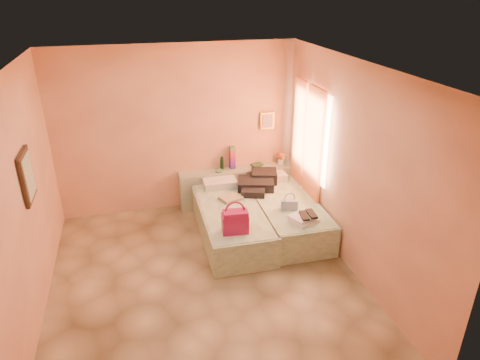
{
  "coord_description": "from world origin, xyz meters",
  "views": [
    {
      "loc": [
        -0.74,
        -4.57,
        3.64
      ],
      "look_at": [
        0.7,
        0.85,
        1.03
      ],
      "focal_mm": 32.0,
      "sensor_mm": 36.0,
      "label": 1
    }
  ],
  "objects_px": {
    "bed_right": "(285,214)",
    "blue_handbag": "(289,205)",
    "headboard_ledge": "(237,186)",
    "magenta_handbag": "(235,221)",
    "water_bottle": "(222,163)",
    "bed_left": "(231,222)",
    "green_book": "(257,165)",
    "flower_vase": "(281,157)",
    "towel_stack": "(304,219)"
  },
  "relations": [
    {
      "from": "headboard_ledge",
      "to": "bed_left",
      "type": "distance_m",
      "value": 1.15
    },
    {
      "from": "water_bottle",
      "to": "magenta_handbag",
      "type": "distance_m",
      "value": 1.85
    },
    {
      "from": "bed_right",
      "to": "magenta_handbag",
      "type": "xyz_separation_m",
      "value": [
        -1.01,
        -0.72,
        0.42
      ]
    },
    {
      "from": "towel_stack",
      "to": "green_book",
      "type": "bearing_deg",
      "value": 94.79
    },
    {
      "from": "water_bottle",
      "to": "green_book",
      "type": "xyz_separation_m",
      "value": [
        0.64,
        -0.0,
        -0.1
      ]
    },
    {
      "from": "bed_right",
      "to": "blue_handbag",
      "type": "distance_m",
      "value": 0.46
    },
    {
      "from": "bed_right",
      "to": "water_bottle",
      "type": "relative_size",
      "value": 8.83
    },
    {
      "from": "green_book",
      "to": "blue_handbag",
      "type": "height_order",
      "value": "green_book"
    },
    {
      "from": "bed_right",
      "to": "towel_stack",
      "type": "xyz_separation_m",
      "value": [
        0.01,
        -0.71,
        0.3
      ]
    },
    {
      "from": "headboard_ledge",
      "to": "blue_handbag",
      "type": "distance_m",
      "value": 1.46
    },
    {
      "from": "water_bottle",
      "to": "towel_stack",
      "type": "height_order",
      "value": "water_bottle"
    },
    {
      "from": "green_book",
      "to": "towel_stack",
      "type": "bearing_deg",
      "value": -108.9
    },
    {
      "from": "bed_right",
      "to": "blue_handbag",
      "type": "height_order",
      "value": "blue_handbag"
    },
    {
      "from": "flower_vase",
      "to": "green_book",
      "type": "bearing_deg",
      "value": 175.25
    },
    {
      "from": "water_bottle",
      "to": "green_book",
      "type": "height_order",
      "value": "water_bottle"
    },
    {
      "from": "towel_stack",
      "to": "headboard_ledge",
      "type": "bearing_deg",
      "value": 106.95
    },
    {
      "from": "bed_left",
      "to": "blue_handbag",
      "type": "height_order",
      "value": "blue_handbag"
    },
    {
      "from": "bed_right",
      "to": "headboard_ledge",
      "type": "bearing_deg",
      "value": 117.4
    },
    {
      "from": "headboard_ledge",
      "to": "towel_stack",
      "type": "bearing_deg",
      "value": -73.05
    },
    {
      "from": "headboard_ledge",
      "to": "magenta_handbag",
      "type": "height_order",
      "value": "magenta_handbag"
    },
    {
      "from": "bed_right",
      "to": "towel_stack",
      "type": "distance_m",
      "value": 0.77
    },
    {
      "from": "green_book",
      "to": "blue_handbag",
      "type": "relative_size",
      "value": 0.79
    },
    {
      "from": "bed_left",
      "to": "green_book",
      "type": "xyz_separation_m",
      "value": [
        0.76,
        1.15,
        0.42
      ]
    },
    {
      "from": "magenta_handbag",
      "to": "bed_left",
      "type": "bearing_deg",
      "value": 85.85
    },
    {
      "from": "bed_left",
      "to": "magenta_handbag",
      "type": "relative_size",
      "value": 5.58
    },
    {
      "from": "bed_right",
      "to": "green_book",
      "type": "height_order",
      "value": "green_book"
    },
    {
      "from": "magenta_handbag",
      "to": "towel_stack",
      "type": "height_order",
      "value": "magenta_handbag"
    },
    {
      "from": "flower_vase",
      "to": "magenta_handbag",
      "type": "distance_m",
      "value": 2.22
    },
    {
      "from": "green_book",
      "to": "magenta_handbag",
      "type": "height_order",
      "value": "magenta_handbag"
    },
    {
      "from": "magenta_handbag",
      "to": "blue_handbag",
      "type": "height_order",
      "value": "magenta_handbag"
    },
    {
      "from": "bed_left",
      "to": "towel_stack",
      "type": "height_order",
      "value": "towel_stack"
    },
    {
      "from": "headboard_ledge",
      "to": "blue_handbag",
      "type": "xyz_separation_m",
      "value": [
        0.47,
        -1.36,
        0.25
      ]
    },
    {
      "from": "water_bottle",
      "to": "blue_handbag",
      "type": "relative_size",
      "value": 0.91
    },
    {
      "from": "green_book",
      "to": "bed_right",
      "type": "bearing_deg",
      "value": -106.46
    },
    {
      "from": "flower_vase",
      "to": "towel_stack",
      "type": "height_order",
      "value": "flower_vase"
    },
    {
      "from": "water_bottle",
      "to": "magenta_handbag",
      "type": "height_order",
      "value": "water_bottle"
    },
    {
      "from": "headboard_ledge",
      "to": "flower_vase",
      "type": "xyz_separation_m",
      "value": [
        0.82,
        0.02,
        0.45
      ]
    },
    {
      "from": "water_bottle",
      "to": "towel_stack",
      "type": "xyz_separation_m",
      "value": [
        0.79,
        -1.83,
        -0.21
      ]
    },
    {
      "from": "headboard_ledge",
      "to": "water_bottle",
      "type": "distance_m",
      "value": 0.51
    },
    {
      "from": "water_bottle",
      "to": "flower_vase",
      "type": "relative_size",
      "value": 0.87
    },
    {
      "from": "bed_left",
      "to": "flower_vase",
      "type": "distance_m",
      "value": 1.72
    },
    {
      "from": "headboard_ledge",
      "to": "magenta_handbag",
      "type": "relative_size",
      "value": 5.72
    },
    {
      "from": "flower_vase",
      "to": "blue_handbag",
      "type": "height_order",
      "value": "flower_vase"
    },
    {
      "from": "water_bottle",
      "to": "blue_handbag",
      "type": "distance_m",
      "value": 1.61
    },
    {
      "from": "green_book",
      "to": "flower_vase",
      "type": "xyz_separation_m",
      "value": [
        0.44,
        -0.04,
        0.11
      ]
    },
    {
      "from": "bed_right",
      "to": "blue_handbag",
      "type": "bearing_deg",
      "value": -99.81
    },
    {
      "from": "green_book",
      "to": "towel_stack",
      "type": "distance_m",
      "value": 1.83
    },
    {
      "from": "headboard_ledge",
      "to": "towel_stack",
      "type": "height_order",
      "value": "headboard_ledge"
    },
    {
      "from": "magenta_handbag",
      "to": "blue_handbag",
      "type": "bearing_deg",
      "value": 28.17
    },
    {
      "from": "water_bottle",
      "to": "green_book",
      "type": "relative_size",
      "value": 1.16
    }
  ]
}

